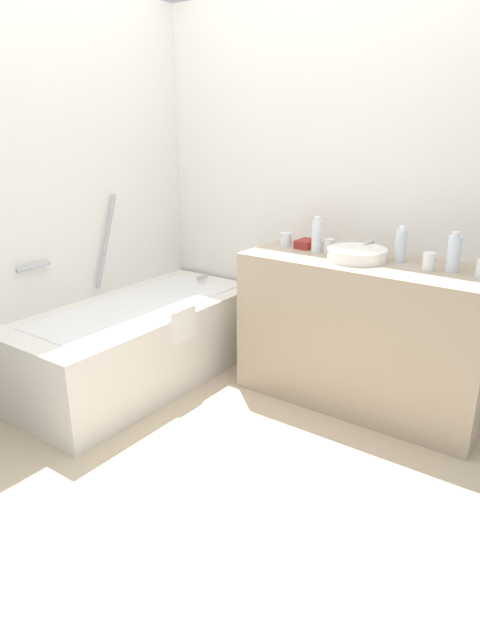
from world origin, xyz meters
name	(u,v)px	position (x,y,z in m)	size (l,w,h in m)	color
ground_plane	(201,458)	(0.00, 0.00, 0.00)	(3.66, 3.66, 0.00)	#C1AD8E
wall_back_tiled	(17,202)	(0.00, 1.32, 1.18)	(3.06, 0.10, 2.36)	silver
wall_right_mirror	(336,194)	(1.38, 0.00, 1.18)	(0.10, 2.94, 2.36)	silver
bathtub	(139,340)	(0.46, 0.89, 0.28)	(1.68, 0.76, 1.17)	silver
vanity_counter	(363,333)	(1.04, -0.40, 0.44)	(0.57, 1.44, 0.88)	tan
sink_basin	(357,254)	(1.02, -0.33, 0.91)	(0.33, 0.33, 0.07)	white
sink_faucet	(371,248)	(1.21, -0.33, 0.91)	(0.12, 0.15, 0.08)	silver
water_bottle_0	(317,236)	(1.06, -0.05, 0.98)	(0.06, 0.06, 0.21)	silver
water_bottle_1	(401,245)	(1.13, -0.53, 0.97)	(0.06, 0.06, 0.20)	silver
water_bottle_2	(454,253)	(1.08, -0.83, 0.97)	(0.07, 0.07, 0.21)	silver
drinking_glass_1	(429,261)	(1.03, -0.73, 0.92)	(0.07, 0.07, 0.09)	white
drinking_glass_2	(329,246)	(1.10, -0.11, 0.92)	(0.06, 0.06, 0.08)	white
drinking_glass_3	(286,239)	(1.12, 0.20, 0.92)	(0.07, 0.07, 0.08)	white
amenity_basket	(306,244)	(1.13, 0.06, 0.90)	(0.14, 0.10, 0.05)	maroon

